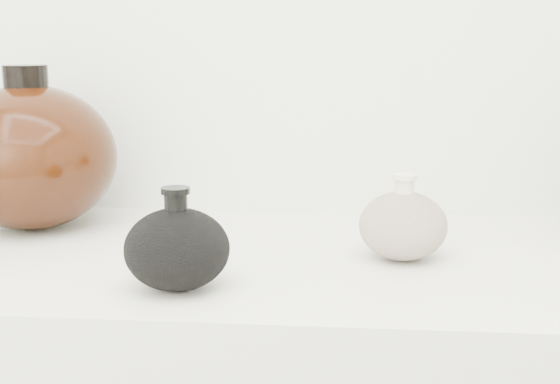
{
  "coord_description": "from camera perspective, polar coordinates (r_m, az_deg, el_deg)",
  "views": [
    {
      "loc": [
        0.07,
        -0.02,
        1.18
      ],
      "look_at": [
        -0.02,
        0.92,
        0.99
      ],
      "focal_mm": 50.0,
      "sensor_mm": 36.0,
      "label": 1
    }
  ],
  "objects": [
    {
      "name": "cream_gourd_vase",
      "position": [
        0.99,
        8.99,
        -2.4
      ],
      "size": [
        0.13,
        0.13,
        0.11
      ],
      "color": "beige",
      "rests_on": "display_counter"
    },
    {
      "name": "left_round_pot",
      "position": [
        1.18,
        -17.78,
        2.49
      ],
      "size": [
        0.3,
        0.3,
        0.24
      ],
      "color": "black",
      "rests_on": "display_counter"
    },
    {
      "name": "black_gourd_vase",
      "position": [
        0.87,
        -7.54,
        -4.1
      ],
      "size": [
        0.14,
        0.14,
        0.12
      ],
      "color": "black",
      "rests_on": "display_counter"
    }
  ]
}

